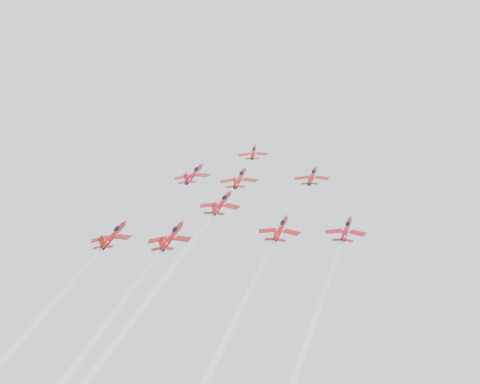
# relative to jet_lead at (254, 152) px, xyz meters

# --- Properties ---
(jet_lead) EXTENTS (8.83, 11.12, 7.71)m
(jet_lead) POSITION_rel_jet_lead_xyz_m (0.00, 0.00, 0.00)
(jet_lead) COLOR #B31311
(jet_row2_left) EXTENTS (10.61, 13.35, 9.27)m
(jet_row2_left) POSITION_rel_jet_lead_xyz_m (-14.00, -11.67, -7.68)
(jet_row2_left) COLOR #A50F1F
(jet_row2_center) EXTENTS (10.39, 13.07, 9.07)m
(jet_row2_center) POSITION_rel_jet_lead_xyz_m (0.01, -15.35, -10.10)
(jet_row2_center) COLOR #B12310
(jet_row2_right) EXTENTS (8.99, 11.31, 7.85)m
(jet_row2_right) POSITION_rel_jet_lead_xyz_m (19.11, -15.97, -10.52)
(jet_row2_right) COLOR #9A1B0E
(jet_center) EXTENTS (10.30, 94.17, 62.72)m
(jet_center) POSITION_rel_jet_lead_xyz_m (-1.24, -69.45, -45.85)
(jet_center) COLOR #AB101C
(jet_rear_right) EXTENTS (9.18, 83.93, 55.89)m
(jet_rear_right) POSITION_rel_jet_lead_xyz_m (15.31, -76.34, -50.39)
(jet_rear_right) COLOR #AD1013
(jet_rear_farright) EXTENTS (8.57, 78.41, 52.22)m
(jet_rear_farright) POSITION_rel_jet_lead_xyz_m (29.23, -74.77, -49.35)
(jet_rear_farright) COLOR #A70F21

